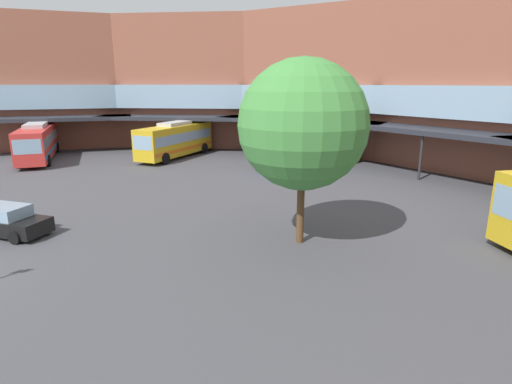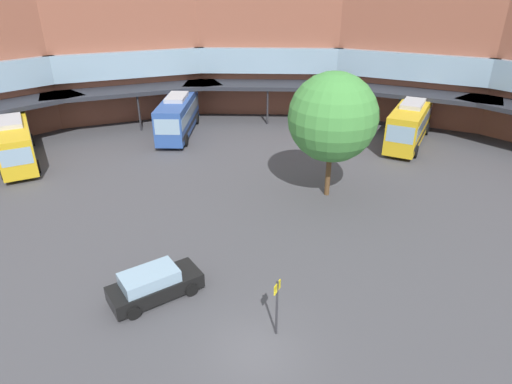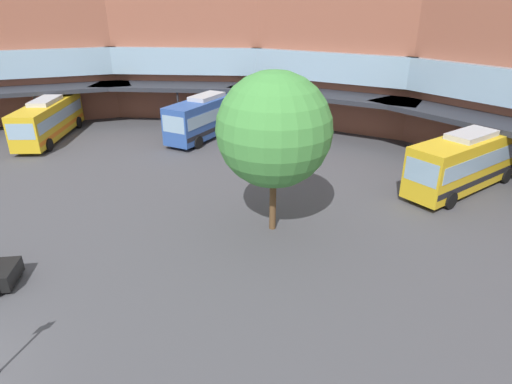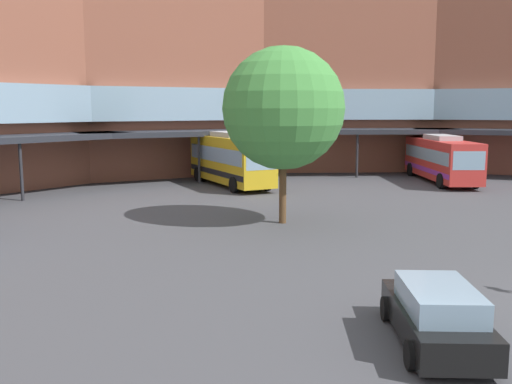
{
  "view_description": "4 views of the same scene",
  "coord_description": "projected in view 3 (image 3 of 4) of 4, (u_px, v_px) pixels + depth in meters",
  "views": [
    {
      "loc": [
        17.88,
        5.85,
        7.55
      ],
      "look_at": [
        -2.15,
        14.6,
        1.78
      ],
      "focal_mm": 29.07,
      "sensor_mm": 36.0,
      "label": 1
    },
    {
      "loc": [
        3.23,
        -12.73,
        13.93
      ],
      "look_at": [
        -2.97,
        11.67,
        1.45
      ],
      "focal_mm": 30.24,
      "sensor_mm": 36.0,
      "label": 2
    },
    {
      "loc": [
        14.59,
        -1.34,
        11.84
      ],
      "look_at": [
        0.62,
        14.82,
        2.22
      ],
      "focal_mm": 30.29,
      "sensor_mm": 36.0,
      "label": 3
    },
    {
      "loc": [
        -17.3,
        -5.21,
        5.72
      ],
      "look_at": [
        -0.0,
        15.9,
        1.64
      ],
      "focal_mm": 39.56,
      "sensor_mm": 36.0,
      "label": 4
    }
  ],
  "objects": [
    {
      "name": "bus_0",
      "position": [
        49.0,
        119.0,
        39.03
      ],
      "size": [
        9.0,
        9.48,
        3.68
      ],
      "rotation": [
        0.0,
        0.0,
        5.46
      ],
      "color": "gold",
      "rests_on": "ground"
    },
    {
      "name": "station_building",
      "position": [
        329.0,
        78.0,
        27.04
      ],
      "size": [
        83.5,
        47.82,
        15.07
      ],
      "color": "#93543F",
      "rests_on": "ground"
    },
    {
      "name": "plaza_tree",
      "position": [
        274.0,
        130.0,
        21.99
      ],
      "size": [
        6.0,
        6.0,
        8.7
      ],
      "color": "brown",
      "rests_on": "ground"
    },
    {
      "name": "bus_5",
      "position": [
        208.0,
        116.0,
        39.67
      ],
      "size": [
        4.66,
        10.36,
        3.9
      ],
      "rotation": [
        0.0,
        0.0,
        4.93
      ],
      "color": "#2D519E",
      "rests_on": "ground"
    },
    {
      "name": "bus_1",
      "position": [
        466.0,
        161.0,
        28.53
      ],
      "size": [
        4.74,
        10.43,
        3.99
      ],
      "rotation": [
        0.0,
        0.0,
        4.49
      ],
      "color": "gold",
      "rests_on": "ground"
    }
  ]
}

